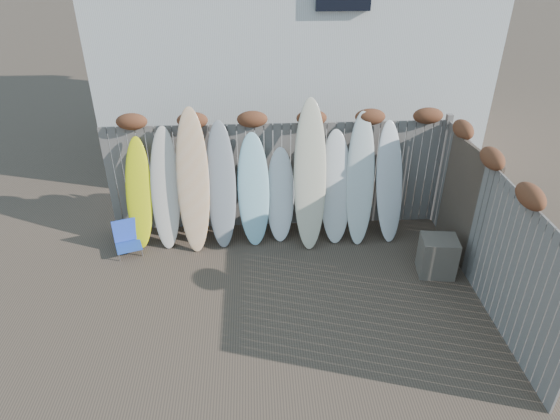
{
  "coord_description": "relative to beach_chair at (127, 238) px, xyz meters",
  "views": [
    {
      "loc": [
        -0.39,
        -5.62,
        5.04
      ],
      "look_at": [
        0.0,
        1.2,
        1.0
      ],
      "focal_mm": 32.0,
      "sensor_mm": 36.0,
      "label": 1
    }
  ],
  "objects": [
    {
      "name": "right_fence",
      "position": [
        5.61,
        -1.4,
        0.89
      ],
      "size": [
        0.28,
        4.4,
        2.24
      ],
      "color": "slate",
      "rests_on": "ground"
    },
    {
      "name": "lattice_panel",
      "position": [
        5.58,
        -0.55,
        0.76
      ],
      "size": [
        0.25,
        1.35,
        2.03
      ],
      "primitive_type": "cube",
      "rotation": [
        0.0,
        0.0,
        0.15
      ],
      "color": "brown",
      "rests_on": "ground"
    },
    {
      "name": "ground",
      "position": [
        2.61,
        -1.65,
        -0.26
      ],
      "size": [
        80.0,
        80.0,
        0.0
      ],
      "primitive_type": "plane",
      "color": "#493A2D"
    },
    {
      "name": "wooden_crate",
      "position": [
        5.13,
        -0.91,
        0.07
      ],
      "size": [
        0.61,
        0.53,
        0.65
      ],
      "primitive_type": "cube",
      "rotation": [
        0.0,
        0.0,
        -0.13
      ],
      "color": "#493C37",
      "rests_on": "ground"
    },
    {
      "name": "surfboard_8",
      "position": [
        4.04,
        0.3,
        0.86
      ],
      "size": [
        0.55,
        0.83,
        2.24
      ],
      "primitive_type": "ellipsoid",
      "rotation": [
        -0.31,
        0.0,
        -0.09
      ],
      "color": "silver",
      "rests_on": "ground"
    },
    {
      "name": "surfboard_7",
      "position": [
        3.63,
        0.31,
        0.71
      ],
      "size": [
        0.55,
        0.69,
        1.94
      ],
      "primitive_type": "ellipsoid",
      "rotation": [
        -0.31,
        0.0,
        -0.0
      ],
      "color": "silver",
      "rests_on": "ground"
    },
    {
      "name": "beach_chair",
      "position": [
        0.0,
        0.0,
        0.0
      ],
      "size": [
        0.54,
        0.56,
        0.55
      ],
      "color": "#2249AE",
      "rests_on": "ground"
    },
    {
      "name": "surfboard_6",
      "position": [
        3.16,
        0.24,
        0.99
      ],
      "size": [
        0.59,
        0.89,
        2.49
      ],
      "primitive_type": "ellipsoid",
      "rotation": [
        -0.31,
        0.0,
        -0.05
      ],
      "color": "beige",
      "rests_on": "ground"
    },
    {
      "name": "surfboard_2",
      "position": [
        1.19,
        0.26,
        0.93
      ],
      "size": [
        0.56,
        0.84,
        2.38
      ],
      "primitive_type": "ellipsoid",
      "rotation": [
        -0.31,
        0.0,
        0.02
      ],
      "color": "tan",
      "rests_on": "ground"
    },
    {
      "name": "surfboard_1",
      "position": [
        0.7,
        0.33,
        0.77
      ],
      "size": [
        0.52,
        0.74,
        2.05
      ],
      "primitive_type": "ellipsoid",
      "rotation": [
        -0.31,
        0.0,
        -0.04
      ],
      "color": "beige",
      "rests_on": "ground"
    },
    {
      "name": "surfboard_5",
      "position": [
        2.67,
        0.37,
        0.56
      ],
      "size": [
        0.52,
        0.62,
        1.63
      ],
      "primitive_type": "ellipsoid",
      "rotation": [
        -0.31,
        0.0,
        -0.06
      ],
      "color": "white",
      "rests_on": "ground"
    },
    {
      "name": "house",
      "position": [
        3.12,
        4.85,
        2.95
      ],
      "size": [
        8.5,
        5.5,
        6.33
      ],
      "color": "silver",
      "rests_on": "ground"
    },
    {
      "name": "surfboard_9",
      "position": [
        4.57,
        0.32,
        0.78
      ],
      "size": [
        0.54,
        0.78,
        2.07
      ],
      "primitive_type": "ellipsoid",
      "rotation": [
        -0.31,
        0.0,
        0.1
      ],
      "color": "silver",
      "rests_on": "ground"
    },
    {
      "name": "surfboard_4",
      "position": [
        2.2,
        0.33,
        0.7
      ],
      "size": [
        0.57,
        0.7,
        1.91
      ],
      "primitive_type": "ellipsoid",
      "rotation": [
        -0.31,
        0.0,
        0.03
      ],
      "color": "#9AD2DD",
      "rests_on": "ground"
    },
    {
      "name": "back_fence",
      "position": [
        2.67,
        0.74,
        0.93
      ],
      "size": [
        6.05,
        0.28,
        2.24
      ],
      "color": "slate",
      "rests_on": "ground"
    },
    {
      "name": "surfboard_0",
      "position": [
        0.24,
        0.35,
        0.68
      ],
      "size": [
        0.49,
        0.69,
        1.88
      ],
      "primitive_type": "ellipsoid",
      "rotation": [
        -0.31,
        0.0,
        -0.05
      ],
      "color": "#FFFB11",
      "rests_on": "ground"
    },
    {
      "name": "surfboard_3",
      "position": [
        1.65,
        0.32,
        0.81
      ],
      "size": [
        0.52,
        0.76,
        2.12
      ],
      "primitive_type": "ellipsoid",
      "rotation": [
        -0.31,
        0.0,
        0.02
      ],
      "color": "gray",
      "rests_on": "ground"
    }
  ]
}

